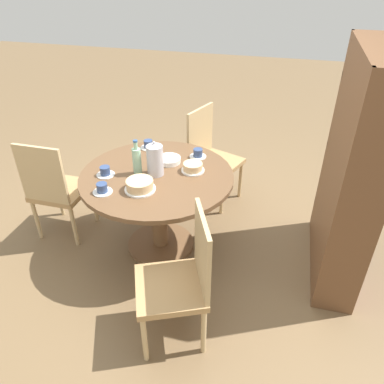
% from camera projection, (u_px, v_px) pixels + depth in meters
% --- Properties ---
extents(ground_plane, '(14.00, 14.00, 0.00)m').
position_uv_depth(ground_plane, '(161.00, 245.00, 3.25)').
color(ground_plane, brown).
extents(dining_table, '(1.18, 1.18, 0.71)m').
position_uv_depth(dining_table, '(158.00, 192.00, 2.95)').
color(dining_table, brown).
rests_on(dining_table, ground_plane).
extents(chair_a, '(0.42, 0.42, 0.93)m').
position_uv_depth(chair_a, '(56.00, 188.00, 3.12)').
color(chair_a, tan).
rests_on(chair_a, ground_plane).
extents(chair_b, '(0.55, 0.55, 0.93)m').
position_uv_depth(chair_b, '(181.00, 279.00, 2.26)').
color(chair_b, tan).
rests_on(chair_b, ground_plane).
extents(chair_c, '(0.54, 0.54, 0.93)m').
position_uv_depth(chair_c, '(211.00, 155.00, 3.62)').
color(chair_c, tan).
rests_on(chair_c, ground_plane).
extents(bookshelf, '(1.03, 0.28, 1.69)m').
position_uv_depth(bookshelf, '(347.00, 178.00, 2.64)').
color(bookshelf, brown).
rests_on(bookshelf, ground_plane).
extents(coffee_pot, '(0.12, 0.12, 0.28)m').
position_uv_depth(coffee_pot, '(155.00, 159.00, 2.79)').
color(coffee_pot, silver).
rests_on(coffee_pot, dining_table).
extents(water_bottle, '(0.07, 0.07, 0.28)m').
position_uv_depth(water_bottle, '(137.00, 160.00, 2.80)').
color(water_bottle, '#99C6A3').
rests_on(water_bottle, dining_table).
extents(cake_main, '(0.22, 0.22, 0.08)m').
position_uv_depth(cake_main, '(140.00, 185.00, 2.65)').
color(cake_main, white).
rests_on(cake_main, dining_table).
extents(cake_second, '(0.18, 0.18, 0.07)m').
position_uv_depth(cake_second, '(193.00, 167.00, 2.88)').
color(cake_second, white).
rests_on(cake_second, dining_table).
extents(cup_a, '(0.14, 0.14, 0.07)m').
position_uv_depth(cup_a, '(148.00, 145.00, 3.22)').
color(cup_a, silver).
rests_on(cup_a, dining_table).
extents(cup_b, '(0.14, 0.14, 0.07)m').
position_uv_depth(cup_b, '(102.00, 189.00, 2.63)').
color(cup_b, silver).
rests_on(cup_b, dining_table).
extents(cup_c, '(0.14, 0.14, 0.07)m').
position_uv_depth(cup_c, '(105.00, 172.00, 2.83)').
color(cup_c, silver).
rests_on(cup_c, dining_table).
extents(cup_d, '(0.14, 0.14, 0.07)m').
position_uv_depth(cup_d, '(198.00, 154.00, 3.08)').
color(cup_d, silver).
rests_on(cup_d, dining_table).
extents(plate_stack, '(0.19, 0.19, 0.04)m').
position_uv_depth(plate_stack, '(169.00, 160.00, 3.01)').
color(plate_stack, white).
rests_on(plate_stack, dining_table).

